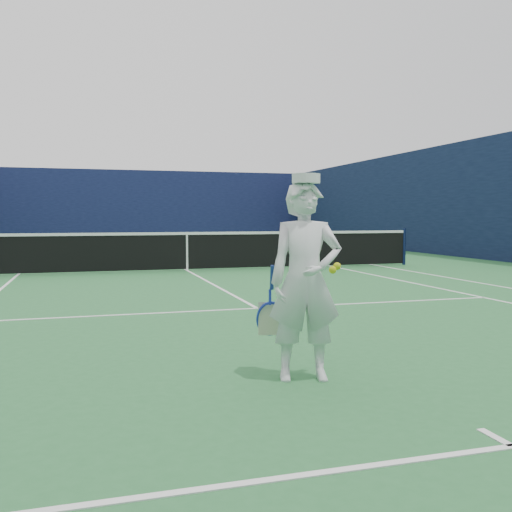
# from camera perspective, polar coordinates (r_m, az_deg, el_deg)

# --- Properties ---
(ground) EXTENTS (80.00, 80.00, 0.00)m
(ground) POSITION_cam_1_polar(r_m,az_deg,el_deg) (14.98, -6.90, -1.46)
(ground) COLOR #286A35
(ground) RESTS_ON ground
(court_markings) EXTENTS (11.03, 23.83, 0.01)m
(court_markings) POSITION_cam_1_polar(r_m,az_deg,el_deg) (14.98, -6.90, -1.44)
(court_markings) COLOR white
(court_markings) RESTS_ON ground
(windscreen_fence) EXTENTS (20.12, 36.12, 4.00)m
(windscreen_fence) POSITION_cam_1_polar(r_m,az_deg,el_deg) (14.93, -6.96, 6.21)
(windscreen_fence) COLOR #0F153A
(windscreen_fence) RESTS_ON ground
(tennis_net) EXTENTS (12.88, 0.09, 1.07)m
(tennis_net) POSITION_cam_1_polar(r_m,az_deg,el_deg) (14.94, -6.92, 0.66)
(tennis_net) COLOR #141E4C
(tennis_net) RESTS_ON ground
(tennis_player) EXTENTS (0.75, 0.59, 1.78)m
(tennis_player) POSITION_cam_1_polar(r_m,az_deg,el_deg) (4.93, 4.95, -2.42)
(tennis_player) COLOR white
(tennis_player) RESTS_ON ground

